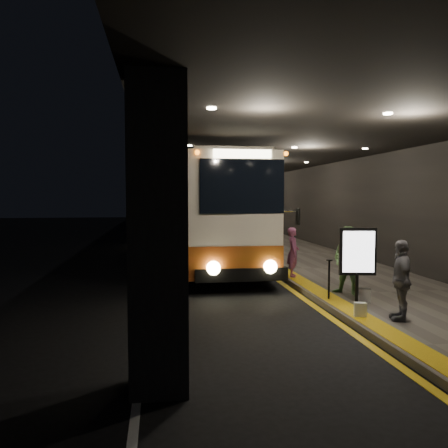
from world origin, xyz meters
TOP-DOWN VIEW (x-y plane):
  - ground at (0.00, 0.00)m, footprint 90.00×90.00m
  - lane_line_white at (-1.80, 5.00)m, footprint 0.12×50.00m
  - kerb_stripe_yellow at (2.35, 5.00)m, footprint 0.18×50.00m
  - sidewalk at (4.75, 5.00)m, footprint 4.50×50.00m
  - tactile_strip at (2.85, 5.00)m, footprint 0.50×50.00m
  - terminal_wall at (7.00, 5.00)m, footprint 0.10×50.00m
  - support_columns at (-1.50, 4.00)m, footprint 0.80×24.80m
  - canopy at (2.50, 5.00)m, footprint 9.00×50.00m
  - coach_main at (0.77, 3.96)m, footprint 2.99×13.01m
  - coach_second at (1.02, 18.04)m, footprint 2.98×13.08m
  - coach_third at (0.77, 29.71)m, footprint 3.08×12.17m
  - passenger_boarding at (2.80, -0.61)m, footprint 0.55×0.67m
  - passenger_waiting_green at (3.44, -3.36)m, footprint 0.99×1.03m
  - passenger_waiting_grey at (3.53, -5.73)m, footprint 0.79×1.10m
  - bag_polka at (3.46, -4.25)m, footprint 0.33×0.24m
  - bag_plain at (2.80, -5.39)m, footprint 0.28×0.21m
  - info_sign at (3.20, -4.39)m, footprint 0.88×0.26m
  - stanchion_post at (2.75, -3.75)m, footprint 0.05×0.05m

SIDE VIEW (x-z plane):
  - ground at x=0.00m, z-range 0.00..0.00m
  - lane_line_white at x=-1.80m, z-range 0.00..0.01m
  - kerb_stripe_yellow at x=2.35m, z-range 0.00..0.01m
  - sidewalk at x=4.75m, z-range 0.00..0.15m
  - tactile_strip at x=2.85m, z-range 0.15..0.16m
  - bag_plain at x=2.80m, z-range 0.15..0.46m
  - bag_polka at x=3.46m, z-range 0.15..0.52m
  - stanchion_post at x=2.75m, z-range 0.15..1.15m
  - passenger_boarding at x=2.80m, z-range 0.15..1.75m
  - passenger_waiting_grey at x=3.53m, z-range 0.15..1.85m
  - passenger_waiting_green at x=3.44m, z-range 0.15..1.97m
  - info_sign at x=3.20m, z-range 0.47..2.33m
  - coach_third at x=0.77m, z-range -0.08..3.72m
  - coach_main at x=0.77m, z-range -0.08..3.95m
  - coach_second at x=1.02m, z-range -0.08..4.02m
  - support_columns at x=-1.50m, z-range 0.00..4.40m
  - terminal_wall at x=7.00m, z-range 0.00..6.00m
  - canopy at x=2.50m, z-range 4.40..4.80m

